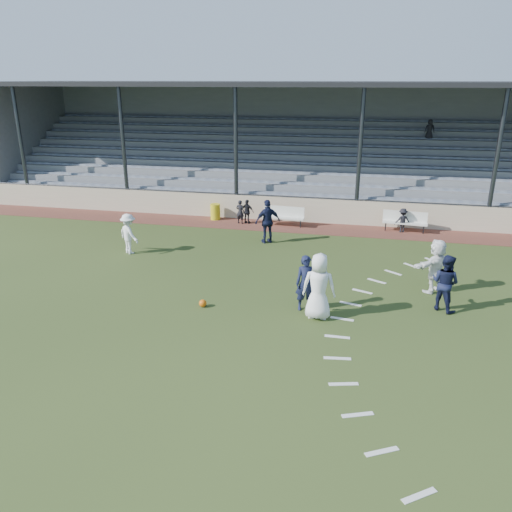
{
  "coord_description": "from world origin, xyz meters",
  "views": [
    {
      "loc": [
        3.24,
        -12.46,
        6.76
      ],
      "look_at": [
        0.0,
        2.5,
        1.3
      ],
      "focal_mm": 35.0,
      "sensor_mm": 36.0,
      "label": 1
    }
  ],
  "objects_px": {
    "football": "(203,303)",
    "player_white_lead": "(319,286)",
    "bench_right": "(405,220)",
    "trash_bin": "(215,212)",
    "bench_left": "(284,214)",
    "player_navy_lead": "(306,283)"
  },
  "relations": [
    {
      "from": "player_navy_lead",
      "to": "football",
      "type": "bearing_deg",
      "value": 174.7
    },
    {
      "from": "trash_bin",
      "to": "player_white_lead",
      "type": "relative_size",
      "value": 0.39
    },
    {
      "from": "player_navy_lead",
      "to": "bench_left",
      "type": "bearing_deg",
      "value": 89.08
    },
    {
      "from": "bench_left",
      "to": "trash_bin",
      "type": "height_order",
      "value": "bench_left"
    },
    {
      "from": "bench_left",
      "to": "player_navy_lead",
      "type": "distance_m",
      "value": 9.27
    },
    {
      "from": "bench_left",
      "to": "bench_right",
      "type": "distance_m",
      "value": 5.66
    },
    {
      "from": "bench_left",
      "to": "player_white_lead",
      "type": "bearing_deg",
      "value": -70.8
    },
    {
      "from": "football",
      "to": "player_white_lead",
      "type": "bearing_deg",
      "value": 0.32
    },
    {
      "from": "bench_right",
      "to": "player_navy_lead",
      "type": "xyz_separation_m",
      "value": [
        -3.51,
        -9.27,
        0.29
      ]
    },
    {
      "from": "bench_right",
      "to": "player_white_lead",
      "type": "relative_size",
      "value": 1.01
    },
    {
      "from": "bench_left",
      "to": "football",
      "type": "bearing_deg",
      "value": -92.06
    },
    {
      "from": "football",
      "to": "player_white_lead",
      "type": "distance_m",
      "value": 3.7
    },
    {
      "from": "trash_bin",
      "to": "player_white_lead",
      "type": "height_order",
      "value": "player_white_lead"
    },
    {
      "from": "player_white_lead",
      "to": "trash_bin",
      "type": "bearing_deg",
      "value": -57.01
    },
    {
      "from": "player_white_lead",
      "to": "bench_right",
      "type": "bearing_deg",
      "value": -106.31
    },
    {
      "from": "bench_left",
      "to": "player_navy_lead",
      "type": "relative_size",
      "value": 1.16
    },
    {
      "from": "player_white_lead",
      "to": "bench_left",
      "type": "bearing_deg",
      "value": -73.6
    },
    {
      "from": "player_white_lead",
      "to": "player_navy_lead",
      "type": "distance_m",
      "value": 0.66
    },
    {
      "from": "trash_bin",
      "to": "football",
      "type": "height_order",
      "value": "trash_bin"
    },
    {
      "from": "bench_right",
      "to": "player_white_lead",
      "type": "bearing_deg",
      "value": -101.62
    },
    {
      "from": "bench_right",
      "to": "trash_bin",
      "type": "xyz_separation_m",
      "value": [
        -9.21,
        0.16,
        -0.17
      ]
    },
    {
      "from": "bench_right",
      "to": "player_white_lead",
      "type": "height_order",
      "value": "player_white_lead"
    }
  ]
}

